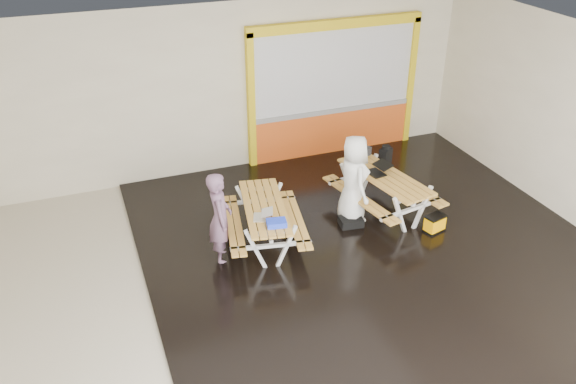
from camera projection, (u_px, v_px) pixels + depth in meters
name	position (u px, v px, depth m)	size (l,w,h in m)	color
room	(310.00, 175.00, 8.74)	(10.02, 8.02, 3.52)	beige
deck	(377.00, 254.00, 9.97)	(7.50, 7.98, 0.05)	black
kiosk	(334.00, 92.00, 12.78)	(3.88, 0.16, 3.00)	#E65A1C
picnic_table_left	(265.00, 215.00, 10.00)	(1.62, 2.11, 0.76)	gold
picnic_table_right	(384.00, 184.00, 10.88)	(1.70, 2.22, 0.80)	gold
person_left	(220.00, 218.00, 9.50)	(0.58, 0.38, 1.60)	#70506A
person_right	(353.00, 180.00, 10.56)	(0.82, 0.53, 1.67)	white
laptop_left	(262.00, 215.00, 9.57)	(0.39, 0.37, 0.13)	silver
laptop_right	(378.00, 170.00, 10.85)	(0.46, 0.42, 0.17)	black
blue_pouch	(276.00, 223.00, 9.36)	(0.31, 0.22, 0.09)	blue
toolbox	(362.00, 152.00, 11.45)	(0.41, 0.33, 0.21)	black
backpack	(386.00, 156.00, 11.65)	(0.30, 0.27, 0.42)	black
dark_case	(351.00, 221.00, 10.69)	(0.41, 0.30, 0.15)	black
fluke_bag	(435.00, 224.00, 10.48)	(0.41, 0.32, 0.31)	black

